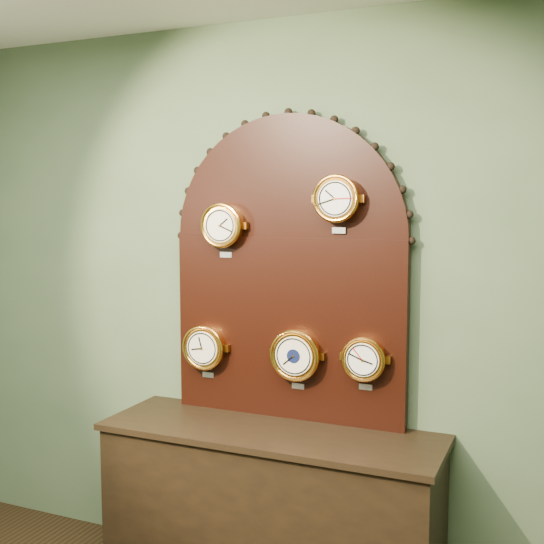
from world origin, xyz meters
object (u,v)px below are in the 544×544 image
at_px(shop_counter, 270,516).
at_px(arabic_clock, 337,199).
at_px(display_board, 288,259).
at_px(barometer, 296,355).
at_px(tide_clock, 364,359).
at_px(roman_clock, 223,225).
at_px(hygrometer, 205,347).

distance_m(shop_counter, arabic_clock, 1.55).
distance_m(display_board, barometer, 0.47).
bearing_deg(tide_clock, arabic_clock, -179.88).
bearing_deg(shop_counter, roman_clock, 154.78).
bearing_deg(shop_counter, display_board, 90.00).
distance_m(shop_counter, barometer, 0.78).
bearing_deg(display_board, barometer, -44.31).
xyz_separation_m(hygrometer, barometer, (0.50, -0.00, 0.00)).
height_order(shop_counter, tide_clock, tide_clock).
bearing_deg(shop_counter, tide_clock, 20.48).
bearing_deg(hygrometer, shop_counter, -19.42).
height_order(display_board, roman_clock, display_board).
relative_size(roman_clock, barometer, 0.90).
height_order(display_board, arabic_clock, display_board).
relative_size(display_board, barometer, 5.00).
relative_size(display_board, arabic_clock, 5.57).
distance_m(display_board, arabic_clock, 0.41).
xyz_separation_m(barometer, tide_clock, (0.34, 0.00, 0.01)).
distance_m(roman_clock, arabic_clock, 0.61).
bearing_deg(arabic_clock, display_board, 166.21).
relative_size(display_board, roman_clock, 5.55).
relative_size(display_board, tide_clock, 5.80).
relative_size(display_board, hygrometer, 5.37).
bearing_deg(display_board, tide_clock, -9.14).
xyz_separation_m(display_board, hygrometer, (-0.43, -0.07, -0.47)).
bearing_deg(display_board, arabic_clock, -13.79).
relative_size(shop_counter, display_board, 1.05).
height_order(display_board, hygrometer, display_board).
relative_size(barometer, tide_clock, 1.16).
height_order(shop_counter, roman_clock, roman_clock).
xyz_separation_m(display_board, roman_clock, (-0.33, -0.07, 0.16)).
bearing_deg(hygrometer, tide_clock, 0.04).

